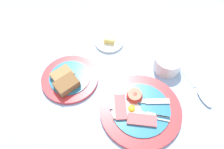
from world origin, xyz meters
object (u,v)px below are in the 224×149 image
at_px(breakfast_plate, 140,108).
at_px(teaspoon_by_saucer, 200,92).
at_px(bread_plate, 69,79).
at_px(sugar_cup, 168,63).
at_px(butter_dish, 109,41).

distance_m(breakfast_plate, teaspoon_by_saucer, 0.21).
bearing_deg(breakfast_plate, bread_plate, 177.81).
distance_m(bread_plate, sugar_cup, 0.35).
bearing_deg(butter_dish, bread_plate, -105.47).
height_order(breakfast_plate, butter_dish, breakfast_plate).
relative_size(butter_dish, teaspoon_by_saucer, 0.73).
bearing_deg(sugar_cup, breakfast_plate, -101.04).
bearing_deg(teaspoon_by_saucer, butter_dish, -149.00).
bearing_deg(teaspoon_by_saucer, bread_plate, -118.62).
bearing_deg(bread_plate, sugar_cup, 31.70).
bearing_deg(bread_plate, breakfast_plate, -2.19).
bearing_deg(butter_dish, sugar_cup, -7.90).
distance_m(sugar_cup, butter_dish, 0.24).
height_order(bread_plate, sugar_cup, sugar_cup).
xyz_separation_m(bread_plate, sugar_cup, (0.30, 0.18, 0.02)).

